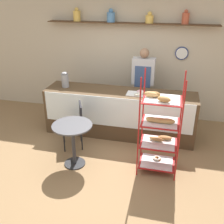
% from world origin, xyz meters
% --- Properties ---
extents(ground_plane, '(14.00, 14.00, 0.00)m').
position_xyz_m(ground_plane, '(0.00, 0.00, 0.00)').
color(ground_plane, olive).
extents(back_wall, '(10.00, 0.30, 2.70)m').
position_xyz_m(back_wall, '(0.00, 2.07, 1.37)').
color(back_wall, beige).
rests_on(back_wall, ground_plane).
extents(display_counter, '(2.96, 0.69, 0.92)m').
position_xyz_m(display_counter, '(0.00, 1.01, 0.46)').
color(display_counter, '#4C3823').
rests_on(display_counter, ground_plane).
extents(pastry_rack, '(0.62, 0.50, 1.64)m').
position_xyz_m(pastry_rack, '(0.84, -0.02, 0.78)').
color(pastry_rack, '#A51919').
rests_on(pastry_rack, ground_plane).
extents(person_worker, '(0.46, 0.23, 1.67)m').
position_xyz_m(person_worker, '(0.38, 1.56, 0.90)').
color(person_worker, '#282833').
rests_on(person_worker, ground_plane).
extents(cafe_table, '(0.65, 0.65, 0.76)m').
position_xyz_m(cafe_table, '(-0.52, -0.21, 0.57)').
color(cafe_table, '#262628').
rests_on(cafe_table, ground_plane).
extents(cafe_chair, '(0.50, 0.50, 0.87)m').
position_xyz_m(cafe_chair, '(-0.68, 0.35, 0.53)').
color(cafe_chair, black).
rests_on(cafe_chair, ground_plane).
extents(coffee_carafe, '(0.14, 0.14, 0.31)m').
position_xyz_m(coffee_carafe, '(-1.13, 1.02, 1.07)').
color(coffee_carafe, gray).
rests_on(coffee_carafe, display_counter).
extents(donut_tray_counter, '(0.37, 0.29, 0.05)m').
position_xyz_m(donut_tray_counter, '(0.37, 0.96, 0.94)').
color(donut_tray_counter, white).
rests_on(donut_tray_counter, display_counter).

